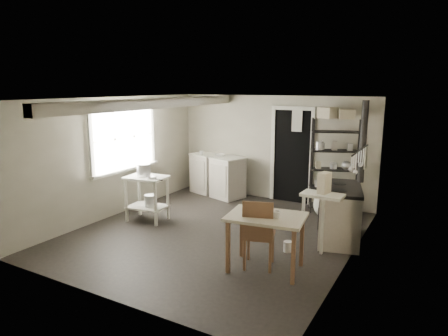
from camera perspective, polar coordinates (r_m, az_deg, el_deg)
The scene contains 31 objects.
floor at distance 7.00m, azimuth -1.22°, elevation -9.29°, with size 5.00×5.00×0.00m, color black.
ceiling at distance 6.54m, azimuth -1.31°, elevation 9.88°, with size 5.00×5.00×0.00m, color beige.
wall_back at distance 8.88m, azimuth 7.01°, elevation 2.83°, with size 4.50×0.02×2.30m, color #A9A390.
wall_front at distance 4.77m, azimuth -16.87°, elevation -5.37°, with size 4.50×0.02×2.30m, color #A9A390.
wall_left at distance 8.04m, azimuth -15.19°, elevation 1.57°, with size 0.02×5.00×2.30m, color #A9A390.
wall_right at distance 5.88m, azimuth 17.95°, elevation -2.23°, with size 0.02×5.00×2.30m, color #A9A390.
window at distance 8.11m, azimuth -14.18°, elevation 4.21°, with size 0.12×1.76×1.28m, color silver, non-canonical shape.
doorway at distance 8.72m, azimuth 9.64°, elevation 1.58°, with size 0.96×0.10×2.08m, color silver, non-canonical shape.
ceiling_beam at distance 7.23m, azimuth -9.61°, elevation 9.10°, with size 0.18×5.00×0.18m, color silver, non-canonical shape.
wallpaper_panel at distance 5.88m, azimuth 17.85°, elevation -2.22°, with size 0.01×5.00×2.30m, color beige, non-canonical shape.
utensil_rail at distance 6.39m, azimuth 18.75°, elevation 2.46°, with size 0.06×1.20×0.44m, color silver, non-canonical shape.
prep_table at distance 7.66m, azimuth -10.92°, elevation -4.49°, with size 0.74×0.53×0.85m, color silver, non-canonical shape.
stockpot at distance 7.60m, azimuth -11.40°, elevation -0.43°, with size 0.25×0.25×0.27m, color silver.
saucepan at distance 7.35m, azimuth -10.25°, elevation -1.51°, with size 0.18×0.18×0.10m, color silver.
bucket at distance 7.62m, azimuth -10.48°, elevation -4.66°, with size 0.22×0.22×0.24m, color silver.
base_cabinets at distance 9.28m, azimuth -0.99°, elevation -1.05°, with size 1.41×0.60×0.93m, color beige, non-canonical shape.
mixing_bowl at distance 9.10m, azimuth -0.53°, elevation 1.89°, with size 0.29×0.29×0.07m, color silver.
counter_cup at distance 9.31m, azimuth -3.25°, elevation 2.15°, with size 0.11×0.11×0.09m, color silver.
shelf_rack at distance 8.22m, azimuth 15.37°, elevation 0.36°, with size 0.89×0.35×1.88m, color black, non-canonical shape.
shelf_jar at distance 8.21m, azimuth 13.87°, elevation 3.38°, with size 0.09×0.09×0.19m, color silver.
storage_box_a at distance 8.12m, azimuth 14.59°, elevation 7.82°, with size 0.31×0.27×0.21m, color beige.
storage_box_b at distance 8.05m, azimuth 17.12°, elevation 7.51°, with size 0.29×0.27×0.18m, color beige.
stove at distance 6.84m, azimuth 16.14°, elevation -6.38°, with size 0.64×1.15×0.90m, color beige, non-canonical shape.
stovepipe at distance 7.02m, azimuth 19.25°, elevation 3.53°, with size 0.12×0.12×1.55m, color black, non-canonical shape.
side_ledge at distance 6.22m, azimuth 13.68°, elevation -8.15°, with size 0.61×0.33×0.94m, color silver, non-canonical shape.
oats_box at distance 6.08m, azimuth 14.09°, elevation -2.91°, with size 0.13×0.21×0.31m, color beige.
work_table at distance 5.61m, azimuth 5.97°, elevation -10.67°, with size 1.03×0.72×0.79m, color beige, non-canonical shape.
table_cup at distance 5.35m, azimuth 7.45°, elevation -6.89°, with size 0.11×0.11×0.10m, color silver.
chair at distance 5.65m, azimuth 5.06°, elevation -9.33°, with size 0.41×0.43×1.00m, color brown, non-canonical shape.
flour_sack at distance 8.00m, azimuth 14.04°, elevation -5.13°, with size 0.40×0.34×0.48m, color beige.
floor_crock at distance 6.33m, azimuth 9.10°, elevation -11.07°, with size 0.13×0.13×0.16m, color silver.
Camera 1 is at (3.35, -5.62, 2.51)m, focal length 32.00 mm.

